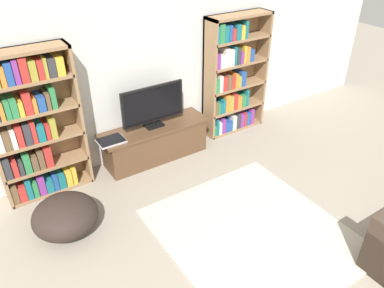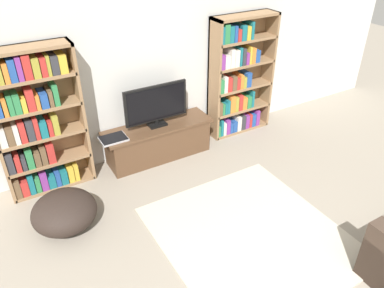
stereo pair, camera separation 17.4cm
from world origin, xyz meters
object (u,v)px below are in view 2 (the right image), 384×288
(television, at_px, (156,105))
(beanbag_ottoman, at_px, (64,212))
(laptop, at_px, (113,139))
(bookshelf_left, at_px, (35,123))
(tv_stand, at_px, (158,141))
(bookshelf_right, at_px, (237,79))

(television, xyz_separation_m, beanbag_ottoman, (-1.47, -0.73, -0.60))
(television, distance_m, laptop, 0.70)
(television, bearing_deg, beanbag_ottoman, -153.50)
(bookshelf_left, bearing_deg, beanbag_ottoman, -89.65)
(tv_stand, bearing_deg, bookshelf_left, 175.96)
(bookshelf_right, distance_m, tv_stand, 1.49)
(television, relative_size, laptop, 2.64)
(bookshelf_right, relative_size, television, 2.02)
(tv_stand, relative_size, laptop, 4.50)
(tv_stand, relative_size, television, 1.71)
(laptop, bearing_deg, beanbag_ottoman, -140.96)
(laptop, height_order, beanbag_ottoman, laptop)
(bookshelf_right, bearing_deg, tv_stand, -175.55)
(laptop, xyz_separation_m, beanbag_ottoman, (-0.83, -0.68, -0.31))
(bookshelf_right, xyz_separation_m, tv_stand, (-1.36, -0.11, -0.59))
(bookshelf_left, relative_size, laptop, 5.31)
(bookshelf_right, relative_size, tv_stand, 1.18)
(laptop, relative_size, beanbag_ottoman, 0.48)
(bookshelf_right, height_order, television, bookshelf_right)
(tv_stand, bearing_deg, laptop, -175.55)
(television, bearing_deg, bookshelf_left, 176.28)
(television, distance_m, beanbag_ottoman, 1.75)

